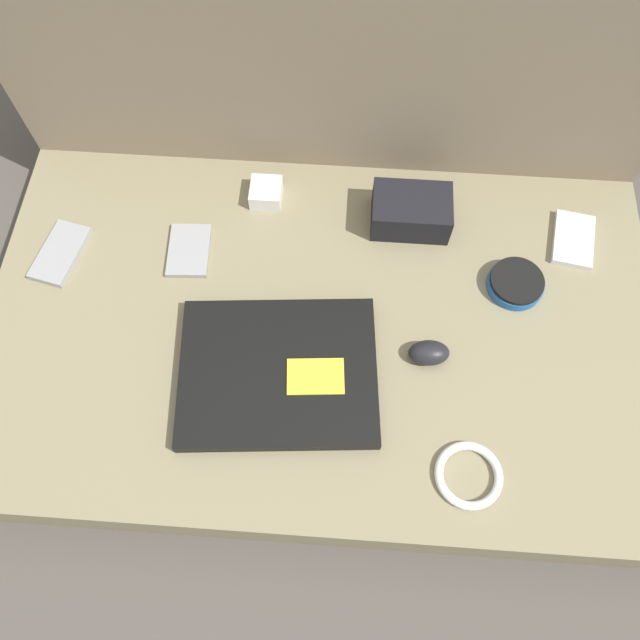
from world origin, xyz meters
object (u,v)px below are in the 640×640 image
laptop (279,372)px  phone_silver (60,253)px  phone_black (573,240)px  camera_pouch (411,211)px  charger_brick (266,193)px  phone_small (189,250)px  speaker_puck (516,283)px  computer_mouse (429,353)px

laptop → phone_silver: laptop is taller
phone_black → laptop: bearing=-140.2°
laptop → camera_pouch: bearing=51.6°
camera_pouch → charger_brick: size_ratio=2.34×
phone_small → laptop: bearing=-53.8°
speaker_puck → camera_pouch: 0.22m
laptop → computer_mouse: 0.24m
phone_silver → speaker_puck: bearing=12.0°
speaker_puck → phone_black: size_ratio=0.79×
phone_black → speaker_puck: bearing=-128.1°
phone_silver → phone_black: 0.91m
phone_silver → phone_black: bearing=18.5°
computer_mouse → phone_silver: (-0.65, 0.15, -0.01)m
computer_mouse → phone_silver: bearing=161.9°
laptop → charger_brick: (-0.06, 0.35, 0.00)m
phone_small → computer_mouse: bearing=-25.6°
phone_small → charger_brick: 0.18m
laptop → charger_brick: charger_brick is taller
speaker_puck → phone_small: 0.57m
phone_silver → laptop: bearing=-13.3°
speaker_puck → camera_pouch: (-0.18, 0.12, 0.02)m
computer_mouse → phone_black: size_ratio=0.58×
camera_pouch → phone_silver: bearing=-169.5°
speaker_puck → phone_silver: (-0.80, 0.01, -0.01)m
phone_black → charger_brick: (-0.56, 0.06, 0.01)m
computer_mouse → phone_small: computer_mouse is taller
speaker_puck → charger_brick: charger_brick is taller
laptop → phone_small: laptop is taller
phone_small → charger_brick: charger_brick is taller
computer_mouse → phone_black: 0.35m
charger_brick → phone_black: bearing=-5.8°
phone_black → charger_brick: charger_brick is taller
laptop → phone_silver: 0.45m
computer_mouse → phone_black: bearing=37.9°
speaker_puck → charger_brick: bearing=160.6°
phone_silver → phone_small: 0.23m
computer_mouse → phone_silver: 0.66m
computer_mouse → phone_silver: size_ratio=0.52×
laptop → speaker_puck: size_ratio=3.51×
computer_mouse → camera_pouch: 0.27m
computer_mouse → phone_black: (0.26, 0.24, -0.01)m
phone_black → phone_silver: bearing=-164.6°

